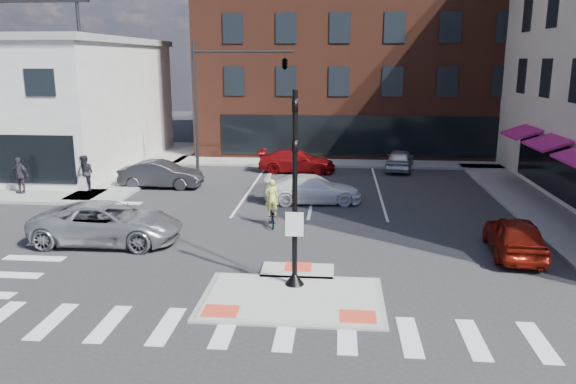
# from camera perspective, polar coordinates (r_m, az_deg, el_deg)

# --- Properties ---
(ground) EXTENTS (120.00, 120.00, 0.00)m
(ground) POSITION_cam_1_polar(r_m,az_deg,el_deg) (17.40, 0.56, -10.21)
(ground) COLOR #28282B
(ground) RESTS_ON ground
(refuge_island) EXTENTS (5.40, 4.65, 0.13)m
(refuge_island) POSITION_cam_1_polar(r_m,az_deg,el_deg) (17.14, 0.49, -10.40)
(refuge_island) COLOR gray
(refuge_island) RESTS_ON ground
(sidewalk_nw) EXTENTS (23.50, 20.50, 0.15)m
(sidewalk_nw) POSITION_cam_1_polar(r_m,az_deg,el_deg) (36.68, -24.38, 1.32)
(sidewalk_nw) COLOR gray
(sidewalk_nw) RESTS_ON ground
(sidewalk_e) EXTENTS (3.00, 24.00, 0.15)m
(sidewalk_e) POSITION_cam_1_polar(r_m,az_deg,el_deg) (28.44, 24.60, -1.90)
(sidewalk_e) COLOR gray
(sidewalk_e) RESTS_ON ground
(sidewalk_n) EXTENTS (26.00, 3.00, 0.15)m
(sidewalk_n) POSITION_cam_1_polar(r_m,az_deg,el_deg) (38.56, 7.69, 2.93)
(sidewalk_n) COLOR gray
(sidewalk_n) RESTS_ON ground
(building_n) EXTENTS (24.40, 18.40, 15.50)m
(building_n) POSITION_cam_1_polar(r_m,az_deg,el_deg) (47.93, 7.50, 14.22)
(building_n) COLOR #522619
(building_n) RESTS_ON ground
(building_far_left) EXTENTS (10.00, 12.00, 10.00)m
(building_far_left) POSITION_cam_1_polar(r_m,az_deg,el_deg) (68.13, 0.78, 11.67)
(building_far_left) COLOR slate
(building_far_left) RESTS_ON ground
(building_far_right) EXTENTS (12.00, 12.00, 12.00)m
(building_far_right) POSITION_cam_1_polar(r_m,az_deg,el_deg) (70.33, 11.79, 12.27)
(building_far_right) COLOR brown
(building_far_right) RESTS_ON ground
(signal_pole) EXTENTS (0.60, 0.60, 5.98)m
(signal_pole) POSITION_cam_1_polar(r_m,az_deg,el_deg) (16.98, 0.69, -2.36)
(signal_pole) COLOR black
(signal_pole) RESTS_ON refuge_island
(mast_arm_signal) EXTENTS (6.10, 2.24, 8.00)m
(mast_arm_signal) POSITION_cam_1_polar(r_m,az_deg,el_deg) (34.24, -2.83, 12.06)
(mast_arm_signal) COLOR black
(mast_arm_signal) RESTS_ON ground
(silver_suv) EXTENTS (5.72, 2.68, 1.58)m
(silver_suv) POSITION_cam_1_polar(r_m,az_deg,el_deg) (22.76, -17.83, -3.03)
(silver_suv) COLOR #ADAFB4
(silver_suv) RESTS_ON ground
(red_sedan) EXTENTS (2.06, 4.37, 1.44)m
(red_sedan) POSITION_cam_1_polar(r_m,az_deg,el_deg) (21.96, 22.05, -4.15)
(red_sedan) COLOR maroon
(red_sedan) RESTS_ON ground
(white_pickup) EXTENTS (4.94, 2.40, 1.38)m
(white_pickup) POSITION_cam_1_polar(r_m,az_deg,el_deg) (27.79, 2.53, 0.30)
(white_pickup) COLOR white
(white_pickup) RESTS_ON ground
(bg_car_dark) EXTENTS (4.53, 1.63, 1.49)m
(bg_car_dark) POSITION_cam_1_polar(r_m,az_deg,el_deg) (31.87, -12.77, 1.76)
(bg_car_dark) COLOR #26272B
(bg_car_dark) RESTS_ON ground
(bg_car_silver) EXTENTS (2.31, 4.30, 1.39)m
(bg_car_silver) POSITION_cam_1_polar(r_m,az_deg,el_deg) (36.65, 11.29, 3.23)
(bg_car_silver) COLOR silver
(bg_car_silver) RESTS_ON ground
(bg_car_red) EXTENTS (4.90, 2.15, 1.40)m
(bg_car_red) POSITION_cam_1_polar(r_m,az_deg,el_deg) (35.38, 0.90, 3.15)
(bg_car_red) COLOR maroon
(bg_car_red) RESTS_ON ground
(cyclist) EXTENTS (0.82, 1.65, 2.04)m
(cyclist) POSITION_cam_1_polar(r_m,az_deg,el_deg) (23.90, -1.66, -1.87)
(cyclist) COLOR #3F3F44
(cyclist) RESTS_ON ground
(pedestrian_a) EXTENTS (1.07, 0.92, 1.91)m
(pedestrian_a) POSITION_cam_1_polar(r_m,az_deg,el_deg) (31.45, -19.89, 1.81)
(pedestrian_a) COLOR black
(pedestrian_a) RESTS_ON sidewalk_nw
(pedestrian_b) EXTENTS (1.17, 0.66, 1.88)m
(pedestrian_b) POSITION_cam_1_polar(r_m,az_deg,el_deg) (32.28, -25.61, 1.54)
(pedestrian_b) COLOR #2F2A33
(pedestrian_b) RESTS_ON sidewalk_nw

